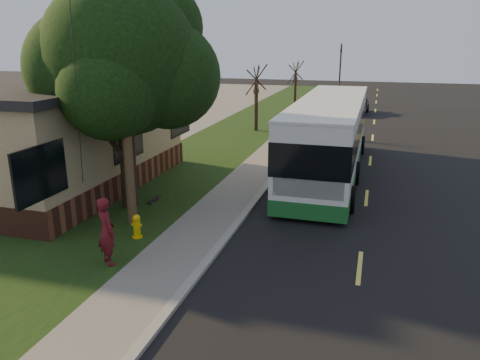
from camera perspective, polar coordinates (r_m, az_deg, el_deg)
name	(u,v)px	position (r m, az deg, el deg)	size (l,w,h in m)	color
ground	(218,250)	(13.75, -2.68, -8.47)	(120.00, 120.00, 0.00)	black
road	(369,171)	(22.52, 15.48, 1.07)	(8.00, 80.00, 0.01)	black
curb	(284,164)	(22.88, 5.45, 2.00)	(0.25, 80.00, 0.12)	gray
sidewalk	(265,163)	(23.08, 3.01, 2.14)	(2.00, 80.00, 0.08)	slate
grass_verge	(198,158)	(24.10, -5.12, 2.71)	(5.00, 80.00, 0.07)	black
building_lot	(34,146)	(29.20, -23.78, 3.79)	(15.00, 80.00, 0.04)	slate
fire_hydrant	(137,226)	(14.57, -12.47, -5.52)	(0.32, 0.32, 0.74)	#E8B60C
utility_pole	(123,82)	(14.78, -14.10, 11.51)	(2.86, 3.21, 9.07)	#473321
leafy_tree	(124,61)	(16.61, -13.98, 13.90)	(6.30, 6.00, 7.80)	black
bare_tree_near	(256,99)	(30.92, 1.98, 9.86)	(1.38, 1.21, 4.31)	black
bare_tree_far	(295,85)	(42.52, 6.75, 11.44)	(1.38, 1.21, 4.03)	black
traffic_signal	(340,69)	(45.97, 12.09, 13.04)	(0.18, 0.22, 5.50)	#2D2D30
transit_bus	(329,135)	(21.04, 10.80, 5.37)	(2.90, 12.55, 3.39)	silver
skateboarder	(106,231)	(12.90, -15.97, -6.00)	(0.68, 0.45, 1.87)	#541018
skateboard_main	(154,199)	(17.76, -10.42, -2.34)	(0.22, 0.83, 0.08)	black
dumpster	(114,150)	(23.68, -15.09, 3.50)	(1.73, 1.57, 1.24)	#12301D
distant_car	(357,105)	(39.96, 14.02, 8.92)	(1.76, 4.38, 1.49)	black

